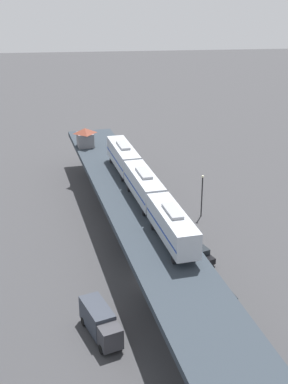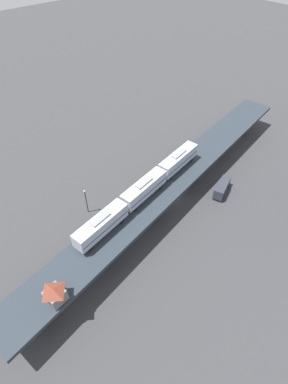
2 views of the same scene
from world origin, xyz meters
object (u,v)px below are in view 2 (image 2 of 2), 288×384
object	(u,v)px
street_car_green	(170,168)
street_car_black	(140,188)
street_lamp	(86,200)
street_car_silver	(111,210)
delivery_truck	(222,188)
subway_train	(144,188)
signal_hut	(55,294)

from	to	relation	value
street_car_green	street_car_black	distance (m)	11.27
street_car_black	street_lamp	distance (m)	14.38
street_car_silver	street_lamp	size ratio (longest dim) A/B	0.68
street_car_silver	delivery_truck	bearing A→B (deg)	62.09
street_car_silver	street_lamp	xyz separation A→B (m)	(-3.83, -3.70, 3.17)
delivery_truck	street_lamp	size ratio (longest dim) A/B	1.09
street_car_silver	street_car_black	distance (m)	10.07
street_car_green	street_lamp	distance (m)	25.26
subway_train	street_car_black	bearing A→B (deg)	143.92
street_car_black	street_lamp	world-z (taller)	street_lamp
street_car_black	street_lamp	bearing A→B (deg)	-101.96
street_car_green	delivery_truck	distance (m)	15.03
street_lamp	delivery_truck	bearing A→B (deg)	59.20
delivery_truck	street_car_green	bearing A→B (deg)	-167.48
street_car_black	delivery_truck	world-z (taller)	delivery_truck
signal_hut	street_lamp	distance (m)	25.20
subway_train	delivery_truck	distance (m)	22.12
street_car_green	street_car_silver	bearing A→B (deg)	-85.54
street_car_green	street_lamp	size ratio (longest dim) A/B	0.68
subway_train	street_lamp	xyz separation A→B (m)	(-10.03, -8.53, -5.09)
street_car_silver	street_lamp	distance (m)	6.19
subway_train	street_car_black	size ratio (longest dim) A/B	7.82
street_car_black	delivery_truck	bearing A→B (deg)	46.18
signal_hut	street_car_black	distance (m)	35.19
street_car_silver	street_lamp	world-z (taller)	street_lamp
street_lamp	street_car_silver	bearing A→B (deg)	43.99
street_car_green	delivery_truck	size ratio (longest dim) A/B	0.62
street_car_black	delivery_truck	xyz separation A→B (m)	(13.92, 14.50, 0.82)
street_lamp	street_car_black	bearing A→B (deg)	78.04
subway_train	street_car_black	xyz separation A→B (m)	(-7.13, 5.19, -8.26)
signal_hut	street_car_green	size ratio (longest dim) A/B	0.78
street_lamp	subway_train	bearing A→B (deg)	40.36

